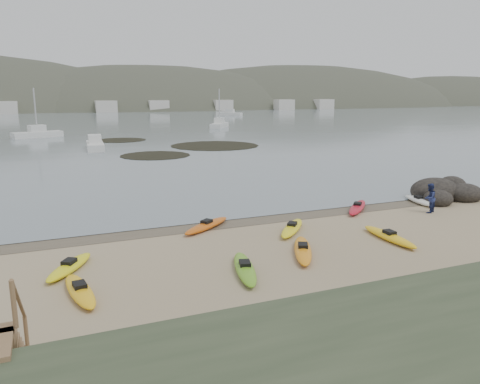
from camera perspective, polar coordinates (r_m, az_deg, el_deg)
name	(u,v)px	position (r m, az deg, el deg)	size (l,w,h in m)	color
ground	(240,219)	(25.22, 0.00, -3.33)	(600.00, 600.00, 0.00)	tan
wet_sand	(242,220)	(24.95, 0.27, -3.49)	(60.00, 60.00, 0.00)	brown
water	(58,103)	(322.65, -21.35, 10.03)	(1200.00, 1200.00, 0.00)	slate
kayaks	(281,236)	(21.81, 5.08, -5.39)	(22.28, 9.73, 0.34)	yellow
person_east	(430,198)	(28.49, 22.11, -0.70)	(0.82, 0.64, 1.68)	navy
rock_cluster	(444,195)	(32.78, 23.64, -0.36)	(5.12, 3.74, 1.64)	black
kelp_mats	(179,146)	(59.81, -7.45, 5.53)	(19.29, 25.67, 0.04)	black
moored_boats	(60,124)	(100.64, -21.11, 7.74)	(88.11, 79.16, 1.35)	silver
far_hills	(158,142)	(222.98, -9.99, 6.02)	(550.00, 135.00, 80.00)	#384235
far_town	(91,107)	(168.21, -17.70, 9.87)	(199.00, 5.00, 4.00)	beige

